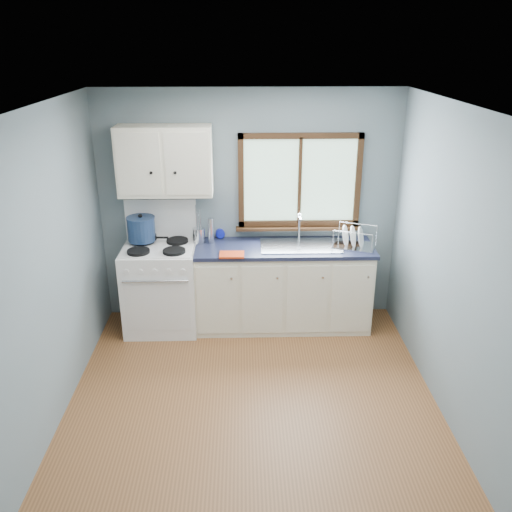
{
  "coord_description": "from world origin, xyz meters",
  "views": [
    {
      "loc": [
        -0.07,
        -3.81,
        2.95
      ],
      "look_at": [
        0.05,
        0.9,
        1.05
      ],
      "focal_mm": 38.0,
      "sensor_mm": 36.0,
      "label": 1
    }
  ],
  "objects_px": {
    "gas_range": "(161,285)",
    "base_cabinets": "(283,290)",
    "dish_rack": "(354,241)",
    "skillet": "(145,237)",
    "thermos": "(211,231)",
    "sink": "(300,251)",
    "stockpot": "(141,229)",
    "utensil_crock": "(199,235)"
  },
  "relations": [
    {
      "from": "gas_range",
      "to": "base_cabinets",
      "type": "relative_size",
      "value": 0.74
    },
    {
      "from": "stockpot",
      "to": "utensil_crock",
      "type": "xyz_separation_m",
      "value": [
        0.6,
        0.01,
        -0.09
      ]
    },
    {
      "from": "utensil_crock",
      "to": "thermos",
      "type": "xyz_separation_m",
      "value": [
        0.13,
        -0.0,
        0.05
      ]
    },
    {
      "from": "gas_range",
      "to": "thermos",
      "type": "relative_size",
      "value": 4.93
    },
    {
      "from": "utensil_crock",
      "to": "thermos",
      "type": "relative_size",
      "value": 1.5
    },
    {
      "from": "base_cabinets",
      "to": "dish_rack",
      "type": "bearing_deg",
      "value": -1.71
    },
    {
      "from": "gas_range",
      "to": "sink",
      "type": "xyz_separation_m",
      "value": [
        1.49,
        0.02,
        0.37
      ]
    },
    {
      "from": "skillet",
      "to": "stockpot",
      "type": "bearing_deg",
      "value": -140.13
    },
    {
      "from": "stockpot",
      "to": "utensil_crock",
      "type": "height_order",
      "value": "utensil_crock"
    },
    {
      "from": "gas_range",
      "to": "thermos",
      "type": "height_order",
      "value": "gas_range"
    },
    {
      "from": "gas_range",
      "to": "dish_rack",
      "type": "height_order",
      "value": "gas_range"
    },
    {
      "from": "skillet",
      "to": "dish_rack",
      "type": "xyz_separation_m",
      "value": [
        2.2,
        -0.15,
        -0.01
      ]
    },
    {
      "from": "stockpot",
      "to": "dish_rack",
      "type": "relative_size",
      "value": 0.66
    },
    {
      "from": "stockpot",
      "to": "utensil_crock",
      "type": "relative_size",
      "value": 0.82
    },
    {
      "from": "gas_range",
      "to": "utensil_crock",
      "type": "relative_size",
      "value": 3.28
    },
    {
      "from": "thermos",
      "to": "stockpot",
      "type": "bearing_deg",
      "value": -179.2
    },
    {
      "from": "sink",
      "to": "thermos",
      "type": "relative_size",
      "value": 3.05
    },
    {
      "from": "base_cabinets",
      "to": "dish_rack",
      "type": "distance_m",
      "value": 0.93
    },
    {
      "from": "skillet",
      "to": "stockpot",
      "type": "xyz_separation_m",
      "value": [
        -0.03,
        -0.02,
        0.11
      ]
    },
    {
      "from": "thermos",
      "to": "dish_rack",
      "type": "bearing_deg",
      "value": -5.38
    },
    {
      "from": "base_cabinets",
      "to": "skillet",
      "type": "relative_size",
      "value": 4.82
    },
    {
      "from": "skillet",
      "to": "thermos",
      "type": "relative_size",
      "value": 1.39
    },
    {
      "from": "thermos",
      "to": "gas_range",
      "type": "bearing_deg",
      "value": -165.67
    },
    {
      "from": "skillet",
      "to": "thermos",
      "type": "xyz_separation_m",
      "value": [
        0.7,
        -0.01,
        0.07
      ]
    },
    {
      "from": "sink",
      "to": "stockpot",
      "type": "relative_size",
      "value": 2.48
    },
    {
      "from": "thermos",
      "to": "dish_rack",
      "type": "height_order",
      "value": "thermos"
    },
    {
      "from": "gas_range",
      "to": "stockpot",
      "type": "height_order",
      "value": "gas_range"
    },
    {
      "from": "skillet",
      "to": "utensil_crock",
      "type": "height_order",
      "value": "utensil_crock"
    },
    {
      "from": "sink",
      "to": "dish_rack",
      "type": "xyz_separation_m",
      "value": [
        0.55,
        -0.02,
        0.12
      ]
    },
    {
      "from": "sink",
      "to": "utensil_crock",
      "type": "xyz_separation_m",
      "value": [
        -1.07,
        0.12,
        0.15
      ]
    },
    {
      "from": "gas_range",
      "to": "skillet",
      "type": "height_order",
      "value": "gas_range"
    },
    {
      "from": "stockpot",
      "to": "utensil_crock",
      "type": "distance_m",
      "value": 0.61
    },
    {
      "from": "gas_range",
      "to": "stockpot",
      "type": "distance_m",
      "value": 0.64
    },
    {
      "from": "base_cabinets",
      "to": "thermos",
      "type": "relative_size",
      "value": 6.71
    },
    {
      "from": "sink",
      "to": "utensil_crock",
      "type": "height_order",
      "value": "utensil_crock"
    },
    {
      "from": "stockpot",
      "to": "dish_rack",
      "type": "height_order",
      "value": "stockpot"
    },
    {
      "from": "sink",
      "to": "skillet",
      "type": "xyz_separation_m",
      "value": [
        -1.65,
        0.13,
        0.13
      ]
    },
    {
      "from": "dish_rack",
      "to": "thermos",
      "type": "bearing_deg",
      "value": -163.79
    },
    {
      "from": "thermos",
      "to": "sink",
      "type": "bearing_deg",
      "value": -7.23
    },
    {
      "from": "base_cabinets",
      "to": "utensil_crock",
      "type": "relative_size",
      "value": 4.47
    },
    {
      "from": "sink",
      "to": "stockpot",
      "type": "distance_m",
      "value": 1.69
    },
    {
      "from": "stockpot",
      "to": "thermos",
      "type": "relative_size",
      "value": 1.23
    }
  ]
}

